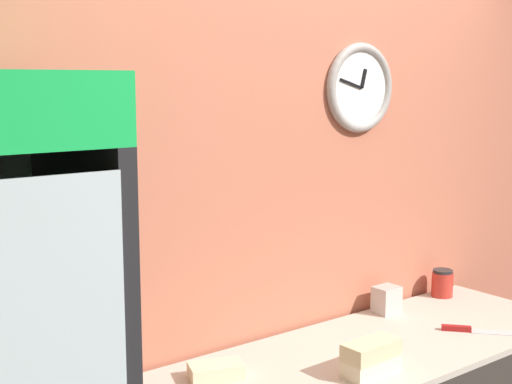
{
  "coord_description": "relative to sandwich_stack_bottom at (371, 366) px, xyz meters",
  "views": [
    {
      "loc": [
        -1.93,
        -0.92,
        1.94
      ],
      "look_at": [
        -0.48,
        0.96,
        1.57
      ],
      "focal_mm": 50.0,
      "sensor_mm": 36.0,
      "label": 1
    }
  ],
  "objects": [
    {
      "name": "sandwich_stack_bottom",
      "position": [
        0.0,
        0.0,
        0.0
      ],
      "size": [
        0.22,
        0.1,
        0.06
      ],
      "color": "beige",
      "rests_on": "prep_counter"
    },
    {
      "name": "sandwich_stack_middle",
      "position": [
        0.0,
        0.0,
        0.06
      ],
      "size": [
        0.22,
        0.11,
        0.06
      ],
      "color": "beige",
      "rests_on": "sandwich_stack_bottom"
    },
    {
      "name": "wall_back",
      "position": [
        0.17,
        0.56,
        0.4
      ],
      "size": [
        5.2,
        0.1,
        2.7
      ],
      "color": "#B7664C",
      "rests_on": "ground_plane"
    },
    {
      "name": "chefs_knife",
      "position": [
        0.64,
        0.05,
        -0.02
      ],
      "size": [
        0.24,
        0.27,
        0.02
      ],
      "color": "silver",
      "rests_on": "prep_counter"
    },
    {
      "name": "napkin_dispenser",
      "position": [
        0.55,
        0.43,
        0.03
      ],
      "size": [
        0.11,
        0.09,
        0.12
      ],
      "color": "#B7B2AD",
      "rests_on": "prep_counter"
    },
    {
      "name": "condiment_jar",
      "position": [
        0.95,
        0.43,
        0.03
      ],
      "size": [
        0.1,
        0.1,
        0.13
      ],
      "color": "#B72D23",
      "rests_on": "prep_counter"
    },
    {
      "name": "sandwich_flat_left",
      "position": [
        -0.45,
        0.3,
        -0.0
      ],
      "size": [
        0.21,
        0.16,
        0.06
      ],
      "color": "beige",
      "rests_on": "prep_counter"
    }
  ]
}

